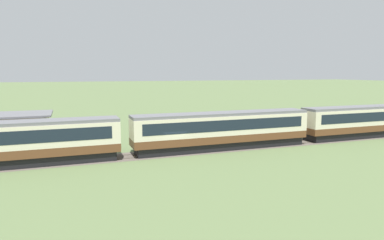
{
  "coord_description": "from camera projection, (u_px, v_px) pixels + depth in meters",
  "views": [
    {
      "loc": [
        -10.06,
        -33.2,
        8.41
      ],
      "look_at": [
        3.02,
        2.38,
        3.12
      ],
      "focal_mm": 32.0,
      "sensor_mm": 36.0,
      "label": 1
    }
  ],
  "objects": [
    {
      "name": "railway_track",
      "position": [
        15.0,
        166.0,
        30.89
      ],
      "size": [
        143.77,
        3.6,
        0.04
      ],
      "color": "#665B51",
      "rests_on": "ground_plane"
    },
    {
      "name": "passenger_train",
      "position": [
        128.0,
        135.0,
        34.07
      ],
      "size": [
        84.74,
        2.98,
        4.08
      ],
      "color": "brown",
      "rests_on": "ground_plane"
    },
    {
      "name": "ground_plane",
      "position": [
        173.0,
        154.0,
        35.46
      ],
      "size": [
        600.0,
        600.0,
        0.0
      ],
      "primitive_type": "plane",
      "color": "#607547"
    }
  ]
}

